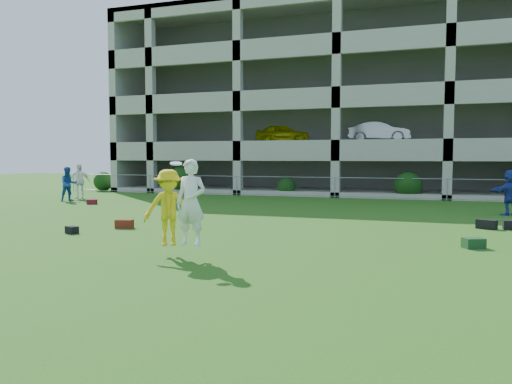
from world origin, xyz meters
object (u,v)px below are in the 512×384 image
(frisbee_contest, at_px, (176,206))
(parking_garage, at_px, (356,106))
(bystander_a, at_px, (69,184))
(bystander_d, at_px, (510,192))
(crate_d, at_px, (509,225))
(bystander_b, at_px, (79,181))

(frisbee_contest, height_order, parking_garage, parking_garage)
(bystander_a, height_order, bystander_d, bystander_d)
(bystander_d, relative_size, crate_d, 5.24)
(bystander_b, height_order, crate_d, bystander_b)
(bystander_b, distance_m, bystander_d, 21.56)
(bystander_a, distance_m, bystander_d, 21.01)
(bystander_d, height_order, crate_d, bystander_d)
(crate_d, bearing_deg, bystander_d, 81.58)
(bystander_b, height_order, bystander_d, bystander_b)
(bystander_b, height_order, frisbee_contest, frisbee_contest)
(bystander_d, distance_m, parking_garage, 17.88)
(crate_d, height_order, parking_garage, parking_garage)
(bystander_a, distance_m, frisbee_contest, 16.84)
(bystander_b, height_order, parking_garage, parking_garage)
(parking_garage, bearing_deg, bystander_a, -129.95)
(bystander_b, relative_size, frisbee_contest, 0.96)
(bystander_d, height_order, frisbee_contest, frisbee_contest)
(bystander_a, xyz_separation_m, crate_d, (20.36, -4.07, -0.75))
(frisbee_contest, bearing_deg, bystander_b, 134.81)
(parking_garage, bearing_deg, bystander_b, -134.04)
(crate_d, distance_m, frisbee_contest, 10.93)
(bystander_a, relative_size, crate_d, 5.16)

